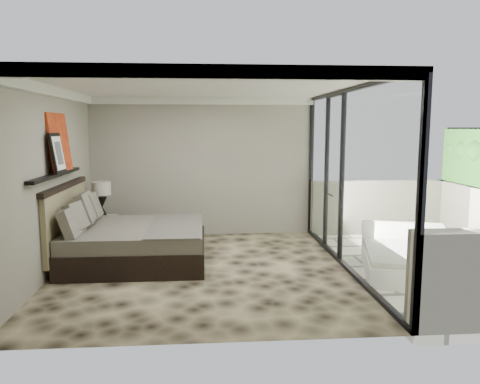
{
  "coord_description": "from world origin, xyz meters",
  "views": [
    {
      "loc": [
        0.02,
        -7.06,
        2.2
      ],
      "look_at": [
        0.61,
        0.4,
        1.17
      ],
      "focal_mm": 35.0,
      "sensor_mm": 36.0,
      "label": 1
    }
  ],
  "objects": [
    {
      "name": "terrace_slab",
      "position": [
        3.75,
        0.0,
        -0.06
      ],
      "size": [
        3.0,
        5.0,
        0.12
      ],
      "primitive_type": "cube",
      "color": "beige",
      "rests_on": "ground"
    },
    {
      "name": "abstract_canvas",
      "position": [
        -2.19,
        0.39,
        1.97
      ],
      "size": [
        0.13,
        0.9,
        0.9
      ],
      "primitive_type": "cube",
      "rotation": [
        0.0,
        -0.1,
        0.0
      ],
      "color": "#AF4B0F",
      "rests_on": "picture_ledge"
    },
    {
      "name": "bed",
      "position": [
        -1.19,
        0.55,
        0.37
      ],
      "size": [
        2.26,
        2.18,
        1.25
      ],
      "color": "black",
      "rests_on": "floor"
    },
    {
      "name": "back_wall",
      "position": [
        0.0,
        2.49,
        1.4
      ],
      "size": [
        4.5,
        0.02,
        2.8
      ],
      "primitive_type": "cube",
      "color": "gray",
      "rests_on": "floor"
    },
    {
      "name": "table_lamp",
      "position": [
        -1.92,
        1.89,
        0.95
      ],
      "size": [
        0.37,
        0.37,
        0.67
      ],
      "color": "black",
      "rests_on": "nightstand"
    },
    {
      "name": "framed_print",
      "position": [
        -2.14,
        0.08,
        1.82
      ],
      "size": [
        0.11,
        0.5,
        0.6
      ],
      "primitive_type": "cube",
      "rotation": [
        0.0,
        -0.14,
        0.0
      ],
      "color": "black",
      "rests_on": "picture_ledge"
    },
    {
      "name": "left_wall",
      "position": [
        -2.24,
        0.0,
        1.4
      ],
      "size": [
        0.02,
        5.0,
        2.8
      ],
      "primitive_type": "cube",
      "color": "gray",
      "rests_on": "floor"
    },
    {
      "name": "ceiling",
      "position": [
        0.0,
        0.0,
        2.79
      ],
      "size": [
        4.5,
        5.0,
        0.02
      ],
      "primitive_type": "cube",
      "color": "silver",
      "rests_on": "back_wall"
    },
    {
      "name": "nightstand",
      "position": [
        -1.92,
        1.89,
        0.26
      ],
      "size": [
        0.66,
        0.66,
        0.51
      ],
      "primitive_type": "cube",
      "rotation": [
        0.0,
        0.0,
        -0.35
      ],
      "color": "black",
      "rests_on": "floor"
    },
    {
      "name": "glass_wall",
      "position": [
        2.25,
        0.0,
        1.4
      ],
      "size": [
        0.08,
        5.0,
        2.8
      ],
      "primitive_type": "cube",
      "color": "white",
      "rests_on": "floor"
    },
    {
      "name": "picture_ledge",
      "position": [
        -2.18,
        0.1,
        1.5
      ],
      "size": [
        0.12,
        2.2,
        0.05
      ],
      "primitive_type": "cube",
      "color": "black",
      "rests_on": "left_wall"
    },
    {
      "name": "lounger",
      "position": [
        2.89,
        -0.33,
        0.2
      ],
      "size": [
        1.22,
        1.81,
        0.65
      ],
      "rotation": [
        0.0,
        0.0,
        -0.26
      ],
      "color": "white",
      "rests_on": "terrace_slab"
    },
    {
      "name": "floor",
      "position": [
        0.0,
        0.0,
        0.0
      ],
      "size": [
        5.0,
        5.0,
        0.0
      ],
      "primitive_type": "plane",
      "color": "black",
      "rests_on": "ground"
    },
    {
      "name": "ottoman",
      "position": [
        3.95,
        0.68,
        0.25
      ],
      "size": [
        0.66,
        0.66,
        0.51
      ],
      "primitive_type": "cube",
      "rotation": [
        0.0,
        0.0,
        -0.4
      ],
      "color": "white",
      "rests_on": "terrace_slab"
    }
  ]
}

